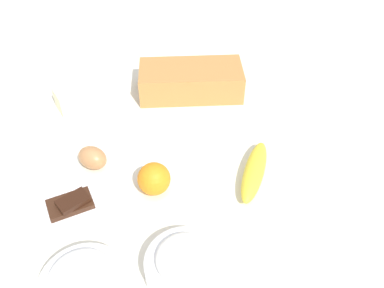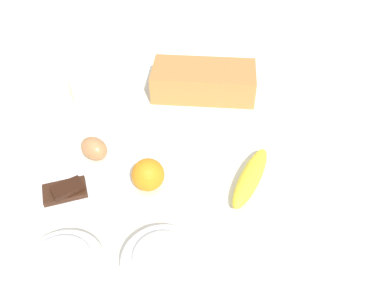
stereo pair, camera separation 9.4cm
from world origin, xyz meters
name	(u,v)px [view 1 (the left image)]	position (x,y,z in m)	size (l,w,h in m)	color
ground_plane	(192,159)	(0.00, 0.00, -0.01)	(2.40, 2.40, 0.02)	silver
loaf_pan	(191,80)	(0.05, 0.25, 0.04)	(0.30, 0.17, 0.08)	#B77A3D
flour_bowl	(186,264)	(-0.08, -0.29, 0.03)	(0.15, 0.15, 0.07)	white
sugar_bowl	(83,284)	(-0.25, -0.30, 0.03)	(0.15, 0.15, 0.07)	white
banana	(254,171)	(0.12, -0.09, 0.02)	(0.19, 0.04, 0.04)	yellow
orange_fruit	(154,179)	(-0.10, -0.08, 0.04)	(0.07, 0.07, 0.07)	orange
butter_block	(74,98)	(-0.27, 0.25, 0.03)	(0.09, 0.06, 0.06)	#F4EDB2
egg_near_butter	(92,158)	(-0.23, 0.02, 0.03)	(0.05, 0.05, 0.07)	#B67B4A
chocolate_plate	(71,206)	(-0.28, -0.10, 0.01)	(0.13, 0.13, 0.03)	white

